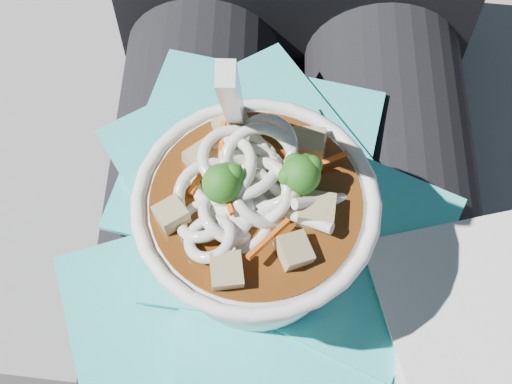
{
  "coord_description": "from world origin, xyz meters",
  "views": [
    {
      "loc": [
        -0.02,
        -0.24,
        1.08
      ],
      "look_at": [
        -0.03,
        -0.03,
        0.71
      ],
      "focal_mm": 50.0,
      "sensor_mm": 36.0,
      "label": 1
    }
  ],
  "objects_px": {
    "lap": "(291,267)",
    "person_body": "(293,158)",
    "stone_ledge": "(282,250)",
    "udon_bowl": "(255,220)",
    "plastic_bag": "(269,239)"
  },
  "relations": [
    {
      "from": "udon_bowl",
      "to": "plastic_bag",
      "type": "bearing_deg",
      "value": 59.89
    },
    {
      "from": "lap",
      "to": "plastic_bag",
      "type": "bearing_deg",
      "value": -144.08
    },
    {
      "from": "lap",
      "to": "udon_bowl",
      "type": "xyz_separation_m",
      "value": [
        -0.03,
        -0.03,
        0.15
      ]
    },
    {
      "from": "stone_ledge",
      "to": "lap",
      "type": "height_order",
      "value": "lap"
    },
    {
      "from": "udon_bowl",
      "to": "lap",
      "type": "bearing_deg",
      "value": 46.66
    },
    {
      "from": "lap",
      "to": "person_body",
      "type": "height_order",
      "value": "person_body"
    },
    {
      "from": "person_body",
      "to": "plastic_bag",
      "type": "xyz_separation_m",
      "value": [
        -0.02,
        -0.11,
        0.06
      ]
    },
    {
      "from": "person_body",
      "to": "stone_ledge",
      "type": "bearing_deg",
      "value": 90.0
    },
    {
      "from": "plastic_bag",
      "to": "person_body",
      "type": "bearing_deg",
      "value": 79.53
    },
    {
      "from": "stone_ledge",
      "to": "plastic_bag",
      "type": "bearing_deg",
      "value": -96.83
    },
    {
      "from": "stone_ledge",
      "to": "person_body",
      "type": "height_order",
      "value": "person_body"
    },
    {
      "from": "stone_ledge",
      "to": "udon_bowl",
      "type": "distance_m",
      "value": 0.48
    },
    {
      "from": "lap",
      "to": "person_body",
      "type": "xyz_separation_m",
      "value": [
        0.0,
        0.09,
        0.03
      ]
    },
    {
      "from": "lap",
      "to": "plastic_bag",
      "type": "height_order",
      "value": "plastic_bag"
    },
    {
      "from": "udon_bowl",
      "to": "person_body",
      "type": "bearing_deg",
      "value": 76.53
    }
  ]
}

